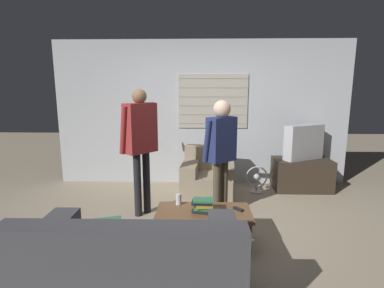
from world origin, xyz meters
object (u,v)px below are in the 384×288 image
person_left_standing (140,136)px  couch_blue (133,270)px  tv (304,142)px  spare_remote (238,209)px  coffee_table (204,214)px  floor_fan (257,179)px  soda_can (179,199)px  armchair_beige (208,177)px  person_right_standing (221,144)px  book_stack (203,206)px

person_left_standing → couch_blue: bearing=-129.9°
tv → spare_remote: tv is taller
couch_blue → tv: bearing=51.4°
person_left_standing → tv: bearing=-25.8°
coffee_table → person_left_standing: 1.39m
couch_blue → tv: tv is taller
person_left_standing → floor_fan: size_ratio=3.80×
couch_blue → soda_can: 1.21m
tv → armchair_beige: bearing=-15.4°
person_left_standing → floor_fan: person_left_standing is taller
tv → floor_fan: 1.01m
couch_blue → armchair_beige: (0.65, 2.53, -0.01)m
couch_blue → person_right_standing: bearing=65.2°
book_stack → spare_remote: size_ratio=1.98×
book_stack → coffee_table: bearing=77.3°
couch_blue → armchair_beige: size_ratio=1.93×
person_right_standing → spare_remote: bearing=-117.7°
person_right_standing → book_stack: bearing=-146.0°
coffee_table → floor_fan: 1.94m
spare_remote → couch_blue: bearing=-174.5°
person_left_standing → person_right_standing: (1.08, -0.04, -0.10)m
spare_remote → floor_fan: size_ratio=0.27×
book_stack → floor_fan: bearing=62.6°
coffee_table → soda_can: bearing=148.0°
armchair_beige → coffee_table: armchair_beige is taller
armchair_beige → tv: 1.73m
couch_blue → person_right_standing: 2.05m
couch_blue → person_right_standing: person_right_standing is taller
couch_blue → spare_remote: size_ratio=13.68×
coffee_table → floor_fan: bearing=62.3°
coffee_table → soda_can: (-0.29, 0.18, 0.10)m
person_right_standing → spare_remote: (0.16, -0.74, -0.59)m
coffee_table → book_stack: (-0.01, -0.04, 0.11)m
book_stack → tv: bearing=48.5°
armchair_beige → soda_can: bearing=79.1°
soda_can → spare_remote: bearing=-12.1°
coffee_table → book_stack: size_ratio=4.27×
coffee_table → person_left_standing: bearing=136.3°
couch_blue → book_stack: (0.56, 0.95, 0.16)m
armchair_beige → person_left_standing: size_ratio=0.51×
tv → person_left_standing: size_ratio=0.42×
person_left_standing → spare_remote: person_left_standing is taller
person_right_standing → floor_fan: person_right_standing is taller
couch_blue → tv: size_ratio=2.35×
armchair_beige → floor_fan: 0.83m
person_right_standing → person_left_standing: bearing=138.3°
tv → person_left_standing: bearing=-4.5°
soda_can → spare_remote: size_ratio=1.02×
armchair_beige → person_right_standing: bearing=104.8°
book_stack → floor_fan: (0.91, 1.75, -0.25)m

